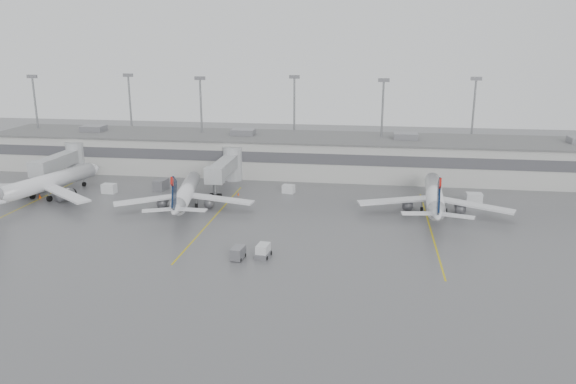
# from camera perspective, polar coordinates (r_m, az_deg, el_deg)

# --- Properties ---
(ground) EXTENTS (260.00, 260.00, 0.00)m
(ground) POSITION_cam_1_polar(r_m,az_deg,el_deg) (68.20, 1.21, -9.55)
(ground) COLOR #555558
(ground) RESTS_ON ground
(terminal) EXTENTS (152.00, 17.00, 9.45)m
(terminal) POSITION_cam_1_polar(r_m,az_deg,el_deg) (122.10, 4.68, 3.72)
(terminal) COLOR #B4B4AF
(terminal) RESTS_ON ground
(light_masts) EXTENTS (142.40, 8.00, 20.60)m
(light_masts) POSITION_cam_1_polar(r_m,az_deg,el_deg) (126.47, 4.94, 7.73)
(light_masts) COLOR gray
(light_masts) RESTS_ON ground
(jet_bridge_left) EXTENTS (4.00, 17.20, 7.00)m
(jet_bridge_left) POSITION_cam_1_polar(r_m,az_deg,el_deg) (126.81, -21.66, 2.97)
(jet_bridge_left) COLOR gray
(jet_bridge_left) RESTS_ON ground
(jet_bridge_right) EXTENTS (4.00, 17.20, 7.00)m
(jet_bridge_right) POSITION_cam_1_polar(r_m,az_deg,el_deg) (113.50, -6.14, 2.63)
(jet_bridge_right) COLOR gray
(jet_bridge_right) RESTS_ON ground
(stand_markings) EXTENTS (105.25, 40.00, 0.01)m
(stand_markings) POSITION_cam_1_polar(r_m,az_deg,el_deg) (90.40, 3.14, -3.18)
(stand_markings) COLOR #C3AE0B
(stand_markings) RESTS_ON ground
(jet_far_left) EXTENTS (26.01, 29.55, 9.78)m
(jet_far_left) POSITION_cam_1_polar(r_m,az_deg,el_deg) (112.03, -23.75, 0.79)
(jet_far_left) COLOR silver
(jet_far_left) RESTS_ON ground
(jet_mid_left) EXTENTS (23.73, 26.83, 8.75)m
(jet_mid_left) POSITION_cam_1_polar(r_m,az_deg,el_deg) (98.97, -10.39, -0.12)
(jet_mid_left) COLOR silver
(jet_mid_left) RESTS_ON ground
(jet_mid_right) EXTENTS (25.70, 28.87, 9.34)m
(jet_mid_right) POSITION_cam_1_polar(r_m,az_deg,el_deg) (97.98, 14.65, -0.42)
(jet_mid_right) COLOR silver
(jet_mid_right) RESTS_ON ground
(baggage_tug) EXTENTS (2.10, 2.97, 1.80)m
(baggage_tug) POSITION_cam_1_polar(r_m,az_deg,el_deg) (76.58, -2.55, -6.11)
(baggage_tug) COLOR silver
(baggage_tug) RESTS_ON ground
(baggage_cart) EXTENTS (1.76, 2.73, 1.66)m
(baggage_cart) POSITION_cam_1_polar(r_m,az_deg,el_deg) (76.08, -5.10, -6.18)
(baggage_cart) COLOR slate
(baggage_cart) RESTS_ON ground
(gse_uld_a) EXTENTS (2.67, 1.87, 1.82)m
(gse_uld_a) POSITION_cam_1_polar(r_m,az_deg,el_deg) (112.75, -17.72, 0.34)
(gse_uld_a) COLOR silver
(gse_uld_a) RESTS_ON ground
(gse_uld_b) EXTENTS (2.50, 1.89, 1.60)m
(gse_uld_b) POSITION_cam_1_polar(r_m,az_deg,el_deg) (107.50, 0.05, 0.31)
(gse_uld_b) COLOR silver
(gse_uld_b) RESTS_ON ground
(gse_uld_c) EXTENTS (2.76, 1.85, 1.94)m
(gse_uld_c) POSITION_cam_1_polar(r_m,az_deg,el_deg) (106.03, 18.37, -0.61)
(gse_uld_c) COLOR silver
(gse_uld_c) RESTS_ON ground
(gse_loader) EXTENTS (2.40, 3.48, 2.04)m
(gse_loader) POSITION_cam_1_polar(r_m,az_deg,el_deg) (112.52, -12.78, 0.73)
(gse_loader) COLOR slate
(gse_loader) RESTS_ON ground
(cone_a) EXTENTS (0.50, 0.50, 0.80)m
(cone_a) POSITION_cam_1_polar(r_m,az_deg,el_deg) (113.94, -23.91, -0.37)
(cone_a) COLOR #FF4B05
(cone_a) RESTS_ON ground
(cone_b) EXTENTS (0.38, 0.38, 0.60)m
(cone_b) POSITION_cam_1_polar(r_m,az_deg,el_deg) (106.47, -5.07, -0.18)
(cone_b) COLOR #FF4B05
(cone_b) RESTS_ON ground
(cone_c) EXTENTS (0.47, 0.47, 0.75)m
(cone_c) POSITION_cam_1_polar(r_m,az_deg,el_deg) (102.32, 14.38, -1.21)
(cone_c) COLOR #FF4B05
(cone_c) RESTS_ON ground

